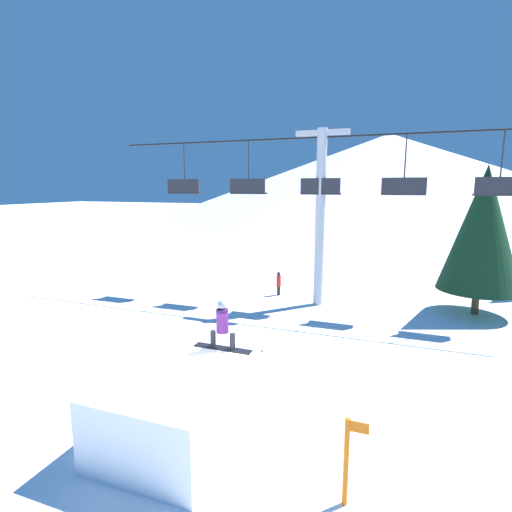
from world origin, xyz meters
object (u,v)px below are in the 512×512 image
at_px(pine_tree_near, 483,229).
at_px(distant_skier, 279,283).
at_px(trail_marker, 347,459).
at_px(snow_ramp, 181,404).
at_px(snowboarder, 222,325).

relative_size(pine_tree_near, distant_skier, 5.28).
height_order(trail_marker, distant_skier, trail_marker).
xyz_separation_m(snow_ramp, distant_skier, (-1.48, 12.09, -0.11)).
distance_m(snow_ramp, trail_marker, 3.83).
bearing_deg(distant_skier, snow_ramp, -83.04).
height_order(snow_ramp, snowboarder, snowboarder).
xyz_separation_m(snowboarder, distant_skier, (-1.83, 10.61, -1.50)).
bearing_deg(snow_ramp, trail_marker, -10.71).
distance_m(snow_ramp, pine_tree_near, 14.66).
xyz_separation_m(snow_ramp, pine_tree_near, (7.57, 12.18, 3.01)).
height_order(snow_ramp, distant_skier, snow_ramp).
xyz_separation_m(snow_ramp, snowboarder, (0.36, 1.48, 1.39)).
bearing_deg(snowboarder, snow_ramp, -103.51).
relative_size(snowboarder, distant_skier, 1.24).
relative_size(pine_tree_near, trail_marker, 3.92).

